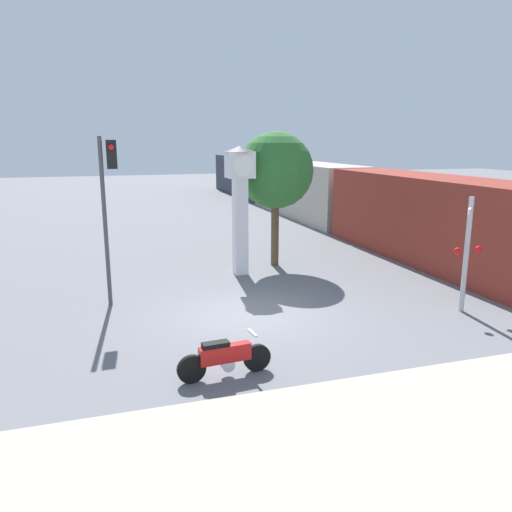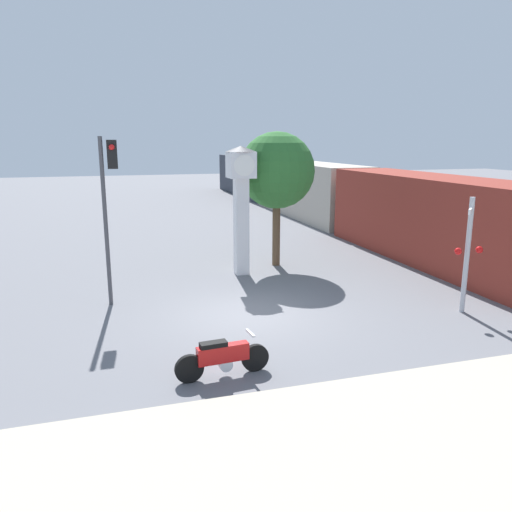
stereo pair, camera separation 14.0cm
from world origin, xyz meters
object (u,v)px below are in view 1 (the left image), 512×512
at_px(freight_train, 305,189).
at_px(motorcycle, 225,357).
at_px(clock_tower, 240,191).
at_px(traffic_light, 108,193).
at_px(street_tree, 275,171).
at_px(railroad_crossing_signal, 467,250).

bearing_deg(freight_train, motorcycle, -116.77).
xyz_separation_m(clock_tower, freight_train, (7.94, 12.89, -1.34)).
xyz_separation_m(traffic_light, street_tree, (6.17, 3.16, 0.32)).
xyz_separation_m(clock_tower, railroad_crossing_signal, (4.94, -5.88, -1.24)).
height_order(motorcycle, freight_train, freight_train).
xyz_separation_m(motorcycle, street_tree, (4.15, 8.70, 3.23)).
bearing_deg(street_tree, motorcycle, -115.53).
bearing_deg(railroad_crossing_signal, traffic_light, 159.22).
bearing_deg(clock_tower, freight_train, 58.39).
distance_m(freight_train, street_tree, 13.71).
distance_m(traffic_light, railroad_crossing_signal, 10.24).
bearing_deg(railroad_crossing_signal, clock_tower, 130.06).
xyz_separation_m(clock_tower, street_tree, (1.64, 0.88, 0.61)).
distance_m(freight_train, railroad_crossing_signal, 19.01).
xyz_separation_m(railroad_crossing_signal, street_tree, (-3.30, 6.75, 1.85)).
distance_m(motorcycle, clock_tower, 8.62).
bearing_deg(motorcycle, freight_train, 58.30).
relative_size(freight_train, railroad_crossing_signal, 12.05).
xyz_separation_m(traffic_light, railroad_crossing_signal, (9.47, -3.59, -1.53)).
distance_m(freight_train, traffic_light, 19.71).
xyz_separation_m(motorcycle, railroad_crossing_signal, (7.46, 1.95, 1.37)).
bearing_deg(motorcycle, clock_tower, 67.24).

